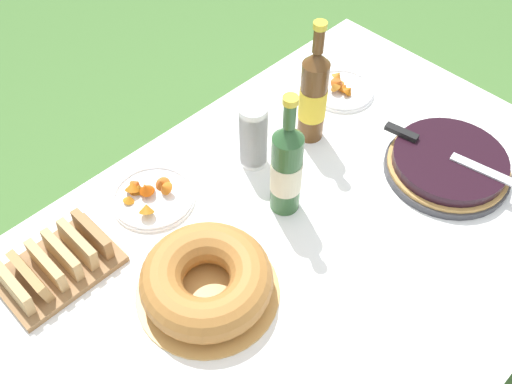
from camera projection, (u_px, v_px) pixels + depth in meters
name	position (u px, v px, depth m)	size (l,w,h in m)	color
ground_plane	(296.00, 365.00, 1.96)	(16.00, 16.00, 0.00)	#4C7A38
garden_table	(311.00, 249.00, 1.43)	(1.49, 1.02, 0.78)	brown
tablecloth	(313.00, 234.00, 1.38)	(1.50, 1.03, 0.10)	white
berry_tart	(448.00, 165.00, 1.47)	(0.32, 0.32, 0.06)	#38383D
serving_knife	(441.00, 150.00, 1.45)	(0.09, 0.37, 0.01)	silver
bundt_cake	(207.00, 281.00, 1.22)	(0.32, 0.32, 0.10)	tan
cup_stack	(253.00, 136.00, 1.44)	(0.07, 0.07, 0.19)	white
cider_bottle_green	(286.00, 168.00, 1.31)	(0.08, 0.08, 0.35)	#2D562D
cider_bottle_amber	(313.00, 96.00, 1.47)	(0.07, 0.07, 0.36)	brown
snack_plate_left	(341.00, 89.00, 1.68)	(0.19, 0.19, 0.06)	white
snack_plate_right	(151.00, 196.00, 1.42)	(0.21, 0.21, 0.06)	white
bread_board	(56.00, 264.00, 1.27)	(0.26, 0.18, 0.07)	olive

